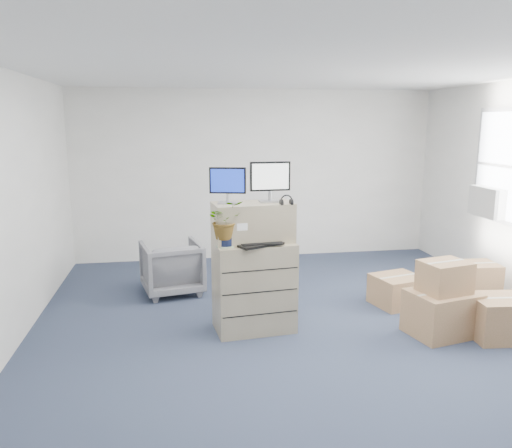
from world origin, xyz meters
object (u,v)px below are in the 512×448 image
object	(u,v)px
monitor_right	(270,179)
monitor_left	(228,183)
filing_cabinet_lower	(254,286)
potted_plant	(225,225)
office_chair	(172,265)
water_bottle	(257,231)
keyboard	(260,244)

from	to	relation	value
monitor_right	monitor_left	bearing A→B (deg)	-179.09
monitor_left	filing_cabinet_lower	bearing A→B (deg)	3.71
potted_plant	office_chair	size ratio (longest dim) A/B	0.64
monitor_left	office_chair	size ratio (longest dim) A/B	0.50
filing_cabinet_lower	potted_plant	bearing A→B (deg)	-163.39
filing_cabinet_lower	monitor_right	bearing A→B (deg)	15.94
monitor_left	monitor_right	size ratio (longest dim) A/B	0.87
filing_cabinet_lower	office_chair	xyz separation A→B (m)	(-0.90, 1.37, -0.11)
water_bottle	office_chair	world-z (taller)	water_bottle
water_bottle	potted_plant	bearing A→B (deg)	-152.47
filing_cabinet_lower	keyboard	world-z (taller)	keyboard
monitor_left	water_bottle	size ratio (longest dim) A/B	1.68
monitor_left	office_chair	bearing A→B (deg)	129.04
filing_cabinet_lower	keyboard	size ratio (longest dim) A/B	2.04
keyboard	monitor_right	bearing A→B (deg)	33.14
keyboard	potted_plant	world-z (taller)	potted_plant
monitor_right	keyboard	bearing A→B (deg)	-124.76
keyboard	office_chair	xyz separation A→B (m)	(-0.94, 1.52, -0.62)
filing_cabinet_lower	keyboard	distance (m)	0.53
potted_plant	office_chair	bearing A→B (deg)	110.96
monitor_right	filing_cabinet_lower	bearing A→B (deg)	-160.64
filing_cabinet_lower	monitor_left	size ratio (longest dim) A/B	2.58
monitor_left	potted_plant	distance (m)	0.45
filing_cabinet_lower	office_chair	size ratio (longest dim) A/B	1.29
filing_cabinet_lower	water_bottle	size ratio (longest dim) A/B	4.35
filing_cabinet_lower	monitor_left	world-z (taller)	monitor_left
monitor_right	office_chair	bearing A→B (deg)	127.59
filing_cabinet_lower	potted_plant	size ratio (longest dim) A/B	2.03
water_bottle	office_chair	size ratio (longest dim) A/B	0.30
monitor_left	water_bottle	distance (m)	0.61
monitor_left	potted_plant	xyz separation A→B (m)	(-0.05, -0.18, -0.41)
keyboard	water_bottle	xyz separation A→B (m)	(-0.00, 0.21, 0.10)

